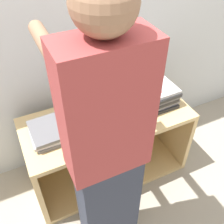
{
  "coord_description": "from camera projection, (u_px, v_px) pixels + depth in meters",
  "views": [
    {
      "loc": [
        -0.58,
        -1.02,
        1.95
      ],
      "look_at": [
        0.0,
        0.2,
        0.75
      ],
      "focal_mm": 42.0,
      "sensor_mm": 36.0,
      "label": 1
    }
  ],
  "objects": [
    {
      "name": "wall_back",
      "position": [
        83.0,
        24.0,
        1.82
      ],
      "size": [
        8.0,
        0.05,
        2.4
      ],
      "color": "silver",
      "rests_on": "ground_plane"
    },
    {
      "name": "laptop_open",
      "position": [
        104.0,
        107.0,
        1.94
      ],
      "size": [
        0.35,
        0.37,
        0.27
      ],
      "color": "#B7B7BC",
      "rests_on": "cart"
    },
    {
      "name": "ground_plane",
      "position": [
        122.0,
        194.0,
        2.17
      ],
      "size": [
        12.0,
        12.0,
        0.0
      ],
      "primitive_type": "plane",
      "color": "#9E9384"
    },
    {
      "name": "laptop_stack_right",
      "position": [
        152.0,
        96.0,
        2.01
      ],
      "size": [
        0.37,
        0.29,
        0.15
      ],
      "color": "#232326",
      "rests_on": "cart"
    },
    {
      "name": "laptop_stack_left",
      "position": [
        57.0,
        129.0,
        1.79
      ],
      "size": [
        0.36,
        0.28,
        0.08
      ],
      "color": "slate",
      "rests_on": "cart"
    },
    {
      "name": "inventory_tag",
      "position": [
        157.0,
        92.0,
        1.91
      ],
      "size": [
        0.06,
        0.02,
        0.01
      ],
      "color": "red",
      "rests_on": "laptop_stack_right"
    },
    {
      "name": "cart",
      "position": [
        104.0,
        140.0,
        2.19
      ],
      "size": [
        1.26,
        0.56,
        0.63
      ],
      "color": "tan",
      "rests_on": "ground_plane"
    },
    {
      "name": "person",
      "position": [
        106.0,
        155.0,
        1.33
      ],
      "size": [
        0.4,
        0.54,
        1.78
      ],
      "color": "#2D3342",
      "rests_on": "ground_plane"
    }
  ]
}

